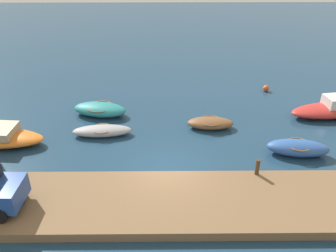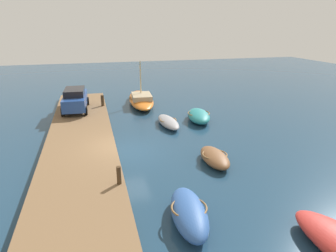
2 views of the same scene
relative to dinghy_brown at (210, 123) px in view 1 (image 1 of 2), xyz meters
name	(u,v)px [view 1 (image 1 of 2)]	position (x,y,z in m)	size (l,w,h in m)	color
ground_plane	(167,172)	(-2.59, -4.31, -0.32)	(84.00, 84.00, 0.00)	navy
dock_platform	(168,203)	(-2.59, -6.75, -0.10)	(27.43, 3.90, 0.43)	brown
dinghy_brown	(210,123)	(0.00, 0.00, 0.00)	(2.77, 1.36, 0.62)	brown
rowboat_teal	(100,109)	(-6.81, 1.67, 0.08)	(3.60, 2.17, 0.78)	teal
rowboat_blue	(298,148)	(4.26, -2.85, 0.10)	(3.35, 1.64, 0.81)	#2D569E
rowboat_grey	(102,131)	(-6.32, -0.80, -0.03)	(3.42, 1.31, 0.57)	#939399
mooring_post_mid_west	(257,167)	(1.58, -5.05, 0.51)	(0.19, 0.19, 0.80)	#47331E
marker_buoy	(266,88)	(4.62, 5.22, -0.10)	(0.44, 0.44, 0.44)	#E54C19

